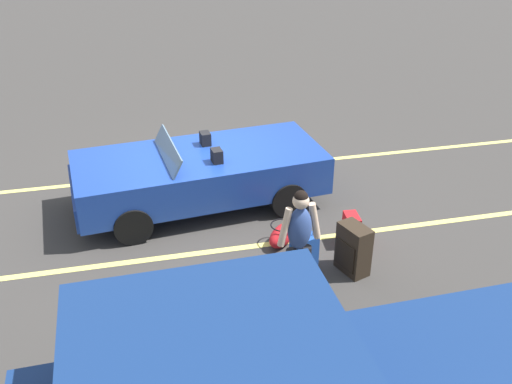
% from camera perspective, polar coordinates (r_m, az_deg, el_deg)
% --- Properties ---
extents(ground_plane, '(80.00, 80.00, 0.00)m').
position_cam_1_polar(ground_plane, '(10.09, -5.35, -1.18)').
color(ground_plane, '#383533').
extents(lot_line_near, '(18.00, 0.12, 0.01)m').
position_cam_1_polar(lot_line_near, '(11.17, -6.26, 1.84)').
color(lot_line_near, '#EAE066').
rests_on(lot_line_near, ground_plane).
extents(lot_line_mid, '(18.00, 0.12, 0.01)m').
position_cam_1_polar(lot_line_mid, '(8.85, -3.96, -5.81)').
color(lot_line_mid, '#EAE066').
rests_on(lot_line_mid, ground_plane).
extents(convertible_car, '(4.29, 2.17, 1.24)m').
position_cam_1_polar(convertible_car, '(9.78, -6.69, 1.63)').
color(convertible_car, navy).
rests_on(convertible_car, ground_plane).
extents(suitcase_large_black, '(0.42, 0.54, 0.74)m').
position_cam_1_polar(suitcase_large_black, '(8.33, 9.51, -5.55)').
color(suitcase_large_black, '#2D2319').
rests_on(suitcase_large_black, ground_plane).
extents(suitcase_medium_bright, '(0.35, 0.45, 0.89)m').
position_cam_1_polar(suitcase_medium_bright, '(8.30, 4.68, -5.81)').
color(suitcase_medium_bright, '#1E479E').
rests_on(suitcase_medium_bright, ground_plane).
extents(suitcase_small_carryon, '(0.25, 0.36, 0.50)m').
position_cam_1_polar(suitcase_small_carryon, '(8.99, 9.27, -3.68)').
color(suitcase_small_carryon, red).
rests_on(suitcase_small_carryon, ground_plane).
extents(duffel_bag, '(0.65, 0.68, 0.34)m').
position_cam_1_polar(duffel_bag, '(8.93, 2.59, -4.19)').
color(duffel_bag, red).
rests_on(duffel_bag, ground_plane).
extents(traveler_person, '(0.61, 0.27, 1.65)m').
position_cam_1_polar(traveler_person, '(7.38, 4.26, -4.83)').
color(traveler_person, black).
rests_on(traveler_person, ground_plane).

